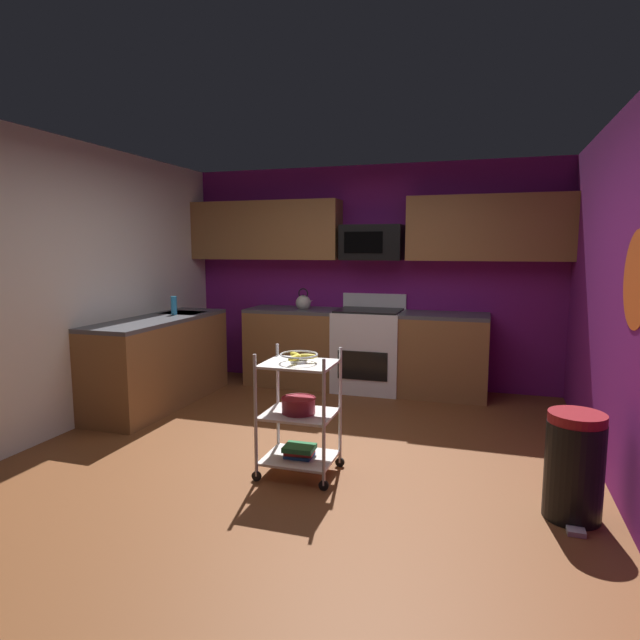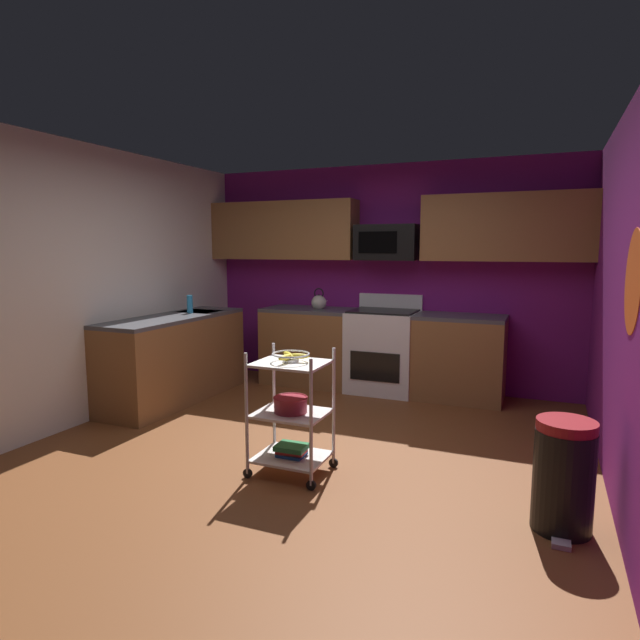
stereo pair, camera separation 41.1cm
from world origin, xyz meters
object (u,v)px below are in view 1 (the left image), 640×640
at_px(oven_range, 369,349).
at_px(kettle, 303,302).
at_px(trash_can, 574,466).
at_px(fruit_bowl, 299,356).
at_px(book_stack, 299,451).
at_px(mixing_bowl_large, 299,405).
at_px(rolling_cart, 299,414).
at_px(dish_soap_bottle, 174,306).
at_px(microwave, 372,243).

bearing_deg(oven_range, kettle, -179.72).
height_order(oven_range, trash_can, oven_range).
relative_size(fruit_bowl, book_stack, 1.20).
bearing_deg(kettle, mixing_bowl_large, -71.54).
height_order(mixing_bowl_large, book_stack, mixing_bowl_large).
xyz_separation_m(rolling_cart, dish_soap_bottle, (-1.98, 1.50, 0.57)).
bearing_deg(trash_can, mixing_bowl_large, 176.83).
bearing_deg(fruit_bowl, dish_soap_bottle, 142.78).
relative_size(mixing_bowl_large, trash_can, 0.38).
bearing_deg(microwave, rolling_cart, -89.42).
relative_size(rolling_cart, dish_soap_bottle, 4.57).
relative_size(rolling_cart, book_stack, 4.03).
xyz_separation_m(microwave, kettle, (-0.80, -0.11, -0.70)).
bearing_deg(trash_can, oven_range, 125.56).
distance_m(fruit_bowl, book_stack, 0.70).
bearing_deg(book_stack, microwave, 90.58).
xyz_separation_m(oven_range, fruit_bowl, (0.03, -2.46, 0.40)).
relative_size(oven_range, kettle, 4.17).
bearing_deg(trash_can, book_stack, 176.82).
distance_m(book_stack, trash_can, 1.81).
bearing_deg(fruit_bowl, kettle, 108.57).
distance_m(oven_range, kettle, 0.95).
bearing_deg(rolling_cart, oven_range, 90.60).
distance_m(microwave, fruit_bowl, 2.69).
relative_size(oven_range, mixing_bowl_large, 4.37).
xyz_separation_m(book_stack, trash_can, (1.80, -0.10, 0.15)).
bearing_deg(fruit_bowl, mixing_bowl_large, -180.00).
relative_size(kettle, trash_can, 0.40).
xyz_separation_m(microwave, fruit_bowl, (0.03, -2.56, -0.82)).
distance_m(kettle, dish_soap_bottle, 1.50).
relative_size(microwave, mixing_bowl_large, 2.78).
bearing_deg(trash_can, fruit_bowl, 176.82).
relative_size(rolling_cart, mixing_bowl_large, 3.63).
xyz_separation_m(rolling_cart, fruit_bowl, (0.00, 0.00, 0.42)).
xyz_separation_m(oven_range, trash_can, (1.83, -2.56, -0.15)).
relative_size(microwave, fruit_bowl, 2.57).
height_order(oven_range, dish_soap_bottle, dish_soap_bottle).
height_order(kettle, trash_can, kettle).
relative_size(book_stack, kettle, 0.86).
height_order(fruit_bowl, book_stack, fruit_bowl).
bearing_deg(oven_range, rolling_cart, -89.40).
bearing_deg(microwave, mixing_bowl_large, -89.53).
height_order(oven_range, book_stack, oven_range).
xyz_separation_m(oven_range, mixing_bowl_large, (0.02, -2.46, 0.04)).
bearing_deg(mixing_bowl_large, kettle, 108.46).
bearing_deg(kettle, fruit_bowl, -71.43).
distance_m(rolling_cart, fruit_bowl, 0.42).
bearing_deg(rolling_cart, microwave, 90.58).
bearing_deg(kettle, microwave, 7.73).
xyz_separation_m(book_stack, kettle, (-0.83, 2.46, 0.82)).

